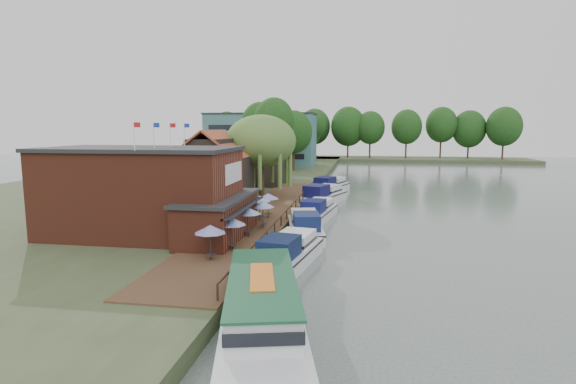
# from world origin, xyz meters

# --- Properties ---
(ground) EXTENTS (260.00, 260.00, 0.00)m
(ground) POSITION_xyz_m (0.00, 0.00, 0.00)
(ground) COLOR #48534F
(ground) RESTS_ON ground
(land_bank) EXTENTS (50.00, 140.00, 1.00)m
(land_bank) POSITION_xyz_m (-30.00, 35.00, 0.50)
(land_bank) COLOR #384728
(land_bank) RESTS_ON ground
(quay_deck) EXTENTS (6.00, 50.00, 0.10)m
(quay_deck) POSITION_xyz_m (-8.00, 10.00, 1.05)
(quay_deck) COLOR #47301E
(quay_deck) RESTS_ON land_bank
(quay_rail) EXTENTS (0.20, 49.00, 1.00)m
(quay_rail) POSITION_xyz_m (-5.30, 10.50, 1.50)
(quay_rail) COLOR black
(quay_rail) RESTS_ON land_bank
(pub) EXTENTS (20.00, 11.00, 7.30)m
(pub) POSITION_xyz_m (-14.00, -1.00, 4.65)
(pub) COLOR maroon
(pub) RESTS_ON land_bank
(hotel_block) EXTENTS (25.40, 12.40, 12.30)m
(hotel_block) POSITION_xyz_m (-22.00, 70.00, 7.15)
(hotel_block) COLOR #38666B
(hotel_block) RESTS_ON land_bank
(cottage_a) EXTENTS (8.60, 7.60, 8.50)m
(cottage_a) POSITION_xyz_m (-15.00, 14.00, 5.25)
(cottage_a) COLOR black
(cottage_a) RESTS_ON land_bank
(cottage_b) EXTENTS (9.60, 8.60, 8.50)m
(cottage_b) POSITION_xyz_m (-18.00, 24.00, 5.25)
(cottage_b) COLOR beige
(cottage_b) RESTS_ON land_bank
(cottage_c) EXTENTS (7.60, 7.60, 8.50)m
(cottage_c) POSITION_xyz_m (-14.00, 33.00, 5.25)
(cottage_c) COLOR black
(cottage_c) RESTS_ON land_bank
(willow) EXTENTS (8.60, 8.60, 10.43)m
(willow) POSITION_xyz_m (-10.50, 19.00, 6.21)
(willow) COLOR #476B2D
(willow) RESTS_ON land_bank
(umbrella_0) EXTENTS (2.11, 2.11, 2.38)m
(umbrella_0) POSITION_xyz_m (-7.99, -7.28, 2.29)
(umbrella_0) COLOR navy
(umbrella_0) RESTS_ON quay_deck
(umbrella_1) EXTENTS (2.08, 2.08, 2.38)m
(umbrella_1) POSITION_xyz_m (-7.32, -4.60, 2.29)
(umbrella_1) COLOR #1C369C
(umbrella_1) RESTS_ON quay_deck
(umbrella_2) EXTENTS (2.17, 2.17, 2.38)m
(umbrella_2) POSITION_xyz_m (-7.22, -0.38, 2.29)
(umbrella_2) COLOR navy
(umbrella_2) RESTS_ON quay_deck
(umbrella_3) EXTENTS (2.09, 2.09, 2.38)m
(umbrella_3) POSITION_xyz_m (-6.71, 2.86, 2.29)
(umbrella_3) COLOR navy
(umbrella_3) RESTS_ON quay_deck
(umbrella_4) EXTENTS (2.14, 2.14, 2.38)m
(umbrella_4) POSITION_xyz_m (-7.71, 5.94, 2.29)
(umbrella_4) COLOR #1B3A98
(umbrella_4) RESTS_ON quay_deck
(umbrella_5) EXTENTS (2.18, 2.18, 2.38)m
(umbrella_5) POSITION_xyz_m (-7.23, 7.53, 2.29)
(umbrella_5) COLOR navy
(umbrella_5) RESTS_ON quay_deck
(cruiser_0) EXTENTS (4.90, 10.54, 2.47)m
(cruiser_0) POSITION_xyz_m (-3.29, -4.06, 1.23)
(cruiser_0) COLOR silver
(cruiser_0) RESTS_ON ground
(cruiser_1) EXTENTS (5.13, 10.48, 2.44)m
(cruiser_1) POSITION_xyz_m (-3.24, 4.90, 1.22)
(cruiser_1) COLOR silver
(cruiser_1) RESTS_ON ground
(cruiser_2) EXTENTS (4.41, 9.96, 2.32)m
(cruiser_2) POSITION_xyz_m (-2.89, 12.93, 1.16)
(cruiser_2) COLOR silver
(cruiser_2) RESTS_ON ground
(cruiser_3) EXTENTS (6.75, 11.29, 2.64)m
(cruiser_3) POSITION_xyz_m (-3.22, 23.21, 1.32)
(cruiser_3) COLOR silver
(cruiser_3) RESTS_ON ground
(cruiser_4) EXTENTS (6.57, 11.14, 2.60)m
(cruiser_4) POSITION_xyz_m (-2.99, 33.28, 1.30)
(cruiser_4) COLOR silver
(cruiser_4) RESTS_ON ground
(tour_boat) EXTENTS (6.90, 14.11, 2.97)m
(tour_boat) POSITION_xyz_m (-2.57, -15.79, 1.48)
(tour_boat) COLOR silver
(tour_boat) RESTS_ON ground
(swan) EXTENTS (0.44, 0.44, 0.44)m
(swan) POSITION_xyz_m (-4.50, -9.36, 0.22)
(swan) COLOR white
(swan) RESTS_ON ground
(bank_tree_0) EXTENTS (6.81, 6.81, 13.94)m
(bank_tree_0) POSITION_xyz_m (-13.18, 40.76, 7.97)
(bank_tree_0) COLOR #143811
(bank_tree_0) RESTS_ON land_bank
(bank_tree_1) EXTENTS (7.38, 7.38, 13.80)m
(bank_tree_1) POSITION_xyz_m (-17.75, 50.35, 7.90)
(bank_tree_1) COLOR #143811
(bank_tree_1) RESTS_ON land_bank
(bank_tree_2) EXTENTS (7.71, 7.71, 12.43)m
(bank_tree_2) POSITION_xyz_m (-12.35, 57.17, 7.21)
(bank_tree_2) COLOR #143811
(bank_tree_2) RESTS_ON land_bank
(bank_tree_3) EXTENTS (6.07, 6.07, 11.45)m
(bank_tree_3) POSITION_xyz_m (-13.67, 76.54, 6.73)
(bank_tree_3) COLOR #143811
(bank_tree_3) RESTS_ON land_bank
(bank_tree_4) EXTENTS (6.72, 6.72, 13.81)m
(bank_tree_4) POSITION_xyz_m (-11.26, 84.51, 7.91)
(bank_tree_4) COLOR #143811
(bank_tree_4) RESTS_ON land_bank
(bank_tree_5) EXTENTS (6.62, 6.62, 10.99)m
(bank_tree_5) POSITION_xyz_m (-13.27, 92.01, 6.49)
(bank_tree_5) COLOR #143811
(bank_tree_5) RESTS_ON land_bank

